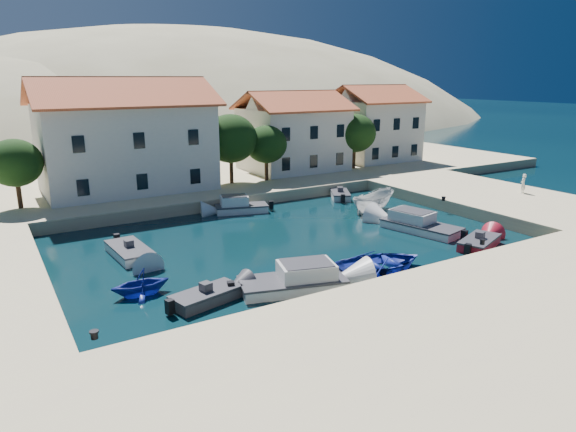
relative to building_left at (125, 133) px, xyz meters
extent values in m
plane|color=black|center=(6.00, -28.00, -5.94)|extent=(400.00, 400.00, 0.00)
cube|color=beige|center=(6.00, -34.00, -5.44)|extent=(52.00, 12.00, 1.00)
cube|color=beige|center=(26.50, -18.00, -5.44)|extent=(11.00, 20.00, 1.00)
cube|color=beige|center=(8.00, 10.00, -5.44)|extent=(80.00, 36.00, 1.00)
ellipsoid|color=#988E67|center=(-4.00, 82.00, -25.94)|extent=(198.00, 126.00, 72.00)
ellipsoid|color=#988E67|center=(41.00, 102.00, -30.94)|extent=(220.00, 176.00, 99.00)
cube|color=white|center=(0.00, 0.00, -1.19)|extent=(14.00, 9.00, 7.50)
pyramid|color=#AD4627|center=(0.00, 0.00, 3.66)|extent=(14.70, 9.45, 2.20)
cube|color=white|center=(18.00, 1.00, -1.69)|extent=(10.00, 8.00, 6.50)
pyramid|color=#AD4627|center=(18.00, 1.00, 2.46)|extent=(10.50, 8.40, 1.80)
cube|color=white|center=(30.00, 2.00, -1.44)|extent=(9.00, 8.00, 7.00)
pyramid|color=#AD4627|center=(30.00, 2.00, 2.96)|extent=(9.45, 8.40, 1.80)
cylinder|color=#382314|center=(-9.00, -3.00, -3.69)|extent=(0.36, 0.36, 2.50)
ellipsoid|color=black|center=(-9.00, -3.00, -1.44)|extent=(4.00, 4.00, 3.60)
cylinder|color=#382314|center=(9.00, -2.50, -3.44)|extent=(0.36, 0.36, 3.00)
ellipsoid|color=black|center=(9.00, -2.50, -0.74)|extent=(5.00, 5.00, 4.50)
cylinder|color=#382314|center=(12.50, -3.00, -3.69)|extent=(0.36, 0.36, 2.50)
ellipsoid|color=black|center=(12.50, -3.00, -1.44)|extent=(4.00, 4.00, 3.60)
cylinder|color=#382314|center=(24.00, -2.00, -3.56)|extent=(0.36, 0.36, 2.75)
ellipsoid|color=black|center=(24.00, -2.00, -1.09)|extent=(4.60, 4.60, 4.14)
cylinder|color=black|center=(-8.30, -27.20, -4.79)|extent=(0.36, 0.36, 0.30)
cylinder|color=black|center=(14.00, -27.20, -4.79)|extent=(0.36, 0.36, 0.30)
cylinder|color=black|center=(20.70, -18.00, -4.79)|extent=(0.36, 0.36, 0.30)
cube|color=#38363C|center=(-2.56, -24.29, -5.69)|extent=(3.68, 2.29, 0.90)
cube|color=#38363C|center=(-2.56, -24.29, -5.36)|extent=(3.77, 2.34, 0.10)
cube|color=#38363C|center=(-2.56, -24.29, -5.14)|extent=(0.61, 0.61, 0.50)
cube|color=silver|center=(1.89, -25.13, -5.69)|extent=(5.79, 3.68, 0.90)
cube|color=#38363C|center=(1.89, -25.13, -5.36)|extent=(5.92, 3.75, 0.10)
cube|color=silver|center=(1.89, -25.13, -4.99)|extent=(3.27, 2.65, 0.90)
imported|color=navy|center=(7.63, -25.31, -5.94)|extent=(5.87, 4.54, 1.12)
cube|color=maroon|center=(15.94, -25.50, -5.69)|extent=(4.04, 2.86, 0.90)
cube|color=#38363C|center=(15.94, -25.50, -5.36)|extent=(4.13, 2.93, 0.10)
cube|color=#38363C|center=(15.94, -25.50, -5.14)|extent=(0.65, 0.65, 0.50)
cube|color=silver|center=(15.25, -20.98, -5.69)|extent=(3.45, 5.90, 0.90)
cube|color=#38363C|center=(15.25, -20.98, -5.36)|extent=(3.53, 6.04, 0.10)
cube|color=silver|center=(15.25, -20.98, -4.99)|extent=(2.53, 3.29, 0.90)
imported|color=silver|center=(16.13, -14.68, -5.94)|extent=(5.01, 2.74, 1.83)
cube|color=silver|center=(16.59, -9.52, -5.69)|extent=(2.94, 3.58, 0.90)
cube|color=#38363C|center=(16.59, -9.52, -5.36)|extent=(3.00, 3.67, 0.10)
cube|color=#38363C|center=(16.59, -9.52, -5.14)|extent=(0.68, 0.68, 0.50)
imported|color=navy|center=(-5.05, -21.69, -5.94)|extent=(2.93, 2.53, 1.53)
cube|color=silver|center=(-4.02, -15.51, -5.69)|extent=(2.14, 4.32, 0.90)
cube|color=#38363C|center=(-4.02, -15.51, -5.36)|extent=(2.18, 4.42, 0.10)
cube|color=#38363C|center=(-4.02, -15.51, -5.14)|extent=(0.53, 0.53, 0.50)
cube|color=silver|center=(6.62, -9.43, -5.69)|extent=(4.47, 2.88, 0.90)
cube|color=#38363C|center=(6.62, -9.43, -5.36)|extent=(4.57, 2.95, 0.10)
cube|color=silver|center=(6.62, -9.43, -4.99)|extent=(2.53, 2.06, 0.90)
imported|color=white|center=(28.74, -19.50, -4.10)|extent=(0.70, 0.55, 1.68)
camera|label=1|loc=(-11.10, -46.26, 4.77)|focal=32.00mm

